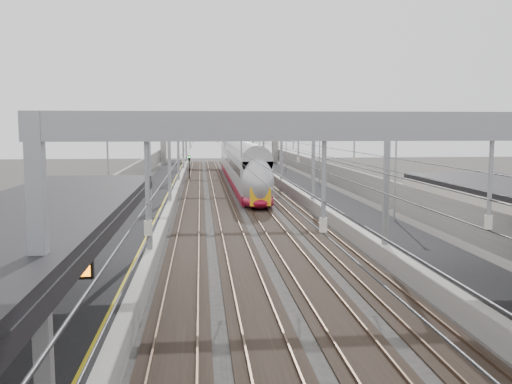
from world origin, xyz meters
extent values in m
cube|color=black|center=(-8.00, 45.00, 0.50)|extent=(4.00, 120.00, 1.00)
cube|color=black|center=(8.00, 45.00, 0.50)|extent=(4.00, 120.00, 1.00)
cube|color=black|center=(-4.50, 45.00, 0.04)|extent=(2.40, 140.00, 0.08)
cube|color=brown|center=(-5.22, 45.00, 0.13)|extent=(0.07, 140.00, 0.14)
cube|color=brown|center=(-3.78, 45.00, 0.13)|extent=(0.07, 140.00, 0.14)
cube|color=black|center=(-1.50, 45.00, 0.04)|extent=(2.40, 140.00, 0.08)
cube|color=brown|center=(-2.22, 45.00, 0.13)|extent=(0.07, 140.00, 0.14)
cube|color=brown|center=(-0.78, 45.00, 0.13)|extent=(0.07, 140.00, 0.14)
cube|color=black|center=(1.50, 45.00, 0.04)|extent=(2.40, 140.00, 0.08)
cube|color=brown|center=(0.78, 45.00, 0.13)|extent=(0.07, 140.00, 0.14)
cube|color=brown|center=(2.22, 45.00, 0.13)|extent=(0.07, 140.00, 0.14)
cube|color=black|center=(4.50, 45.00, 0.04)|extent=(2.40, 140.00, 0.08)
cube|color=brown|center=(3.78, 45.00, 0.13)|extent=(0.07, 140.00, 0.14)
cube|color=brown|center=(5.22, 45.00, 0.13)|extent=(0.07, 140.00, 0.14)
cube|color=gray|center=(-6.30, 2.00, 4.30)|extent=(0.28, 0.28, 6.60)
cube|color=gray|center=(0.00, 2.00, 7.35)|extent=(13.00, 0.25, 0.50)
cube|color=gray|center=(-6.30, 22.00, 4.30)|extent=(0.28, 0.28, 6.60)
cube|color=gray|center=(6.30, 22.00, 4.30)|extent=(0.28, 0.28, 6.60)
cube|color=gray|center=(0.00, 22.00, 7.35)|extent=(13.00, 0.25, 0.50)
cube|color=gray|center=(-6.30, 42.00, 4.30)|extent=(0.28, 0.28, 6.60)
cube|color=gray|center=(6.30, 42.00, 4.30)|extent=(0.28, 0.28, 6.60)
cube|color=gray|center=(0.00, 42.00, 7.35)|extent=(13.00, 0.25, 0.50)
cube|color=gray|center=(-6.30, 62.00, 4.30)|extent=(0.28, 0.28, 6.60)
cube|color=gray|center=(6.30, 62.00, 4.30)|extent=(0.28, 0.28, 6.60)
cube|color=gray|center=(0.00, 62.00, 7.35)|extent=(13.00, 0.25, 0.50)
cube|color=gray|center=(-6.30, 82.00, 4.30)|extent=(0.28, 0.28, 6.60)
cube|color=gray|center=(6.30, 82.00, 4.30)|extent=(0.28, 0.28, 6.60)
cube|color=gray|center=(0.00, 82.00, 7.35)|extent=(13.00, 0.25, 0.50)
cube|color=gray|center=(-6.30, 100.00, 4.30)|extent=(0.28, 0.28, 6.60)
cube|color=gray|center=(6.30, 100.00, 4.30)|extent=(0.28, 0.28, 6.60)
cube|color=gray|center=(0.00, 100.00, 7.35)|extent=(13.00, 0.25, 0.50)
cylinder|color=#262628|center=(-4.50, 50.00, 5.50)|extent=(0.03, 140.00, 0.03)
cylinder|color=#262628|center=(-1.50, 50.00, 5.50)|extent=(0.03, 140.00, 0.03)
cylinder|color=#262628|center=(1.50, 50.00, 5.50)|extent=(0.03, 140.00, 0.03)
cylinder|color=#262628|center=(4.50, 50.00, 5.50)|extent=(0.03, 140.00, 0.03)
cylinder|color=black|center=(-9.70, 14.00, 3.00)|extent=(0.20, 0.20, 4.00)
cube|color=black|center=(-6.60, 4.00, 4.55)|extent=(1.60, 0.15, 0.55)
cube|color=orange|center=(-6.60, 3.92, 4.55)|extent=(1.50, 0.02, 0.42)
cube|color=gray|center=(0.00, 100.00, 6.20)|extent=(22.00, 2.20, 1.40)
cube|color=gray|center=(-10.50, 100.00, 3.10)|extent=(1.00, 2.20, 6.20)
cube|color=gray|center=(10.50, 100.00, 3.10)|extent=(1.00, 2.20, 6.20)
cube|color=gray|center=(-11.20, 45.00, 1.60)|extent=(0.30, 120.00, 3.20)
cube|color=gray|center=(11.20, 45.00, 1.60)|extent=(0.30, 120.00, 3.20)
cube|color=maroon|center=(1.50, 55.84, 0.63)|extent=(2.90, 24.68, 0.86)
cube|color=#A2A2A8|center=(1.50, 55.84, 2.67)|extent=(2.90, 24.68, 3.22)
cube|color=black|center=(1.50, 47.20, 0.29)|extent=(2.15, 2.58, 0.54)
cube|color=maroon|center=(1.50, 80.96, 0.63)|extent=(2.90, 24.68, 0.86)
cube|color=#A2A2A8|center=(1.50, 80.96, 2.67)|extent=(2.90, 24.68, 3.22)
cube|color=black|center=(1.50, 72.32, 0.29)|extent=(2.15, 2.58, 0.54)
ellipsoid|color=#A2A2A8|center=(1.50, 43.29, 2.35)|extent=(2.90, 5.58, 4.51)
cube|color=#FFAF0D|center=(1.50, 40.98, 1.38)|extent=(1.82, 0.12, 1.61)
cube|color=black|center=(1.50, 41.46, 2.99)|extent=(1.72, 0.61, 1.00)
cylinder|color=black|center=(-5.20, 72.18, 1.50)|extent=(0.12, 0.12, 3.00)
cube|color=black|center=(-5.20, 72.18, 3.10)|extent=(0.32, 0.22, 0.75)
sphere|color=#0CE526|center=(-5.20, 72.05, 3.25)|extent=(0.16, 0.16, 0.16)
cylinder|color=black|center=(3.20, 70.05, 1.50)|extent=(0.12, 0.12, 3.00)
cube|color=black|center=(3.20, 70.05, 3.10)|extent=(0.32, 0.22, 0.75)
sphere|color=red|center=(3.20, 69.92, 3.25)|extent=(0.16, 0.16, 0.16)
cylinder|color=black|center=(5.40, 67.93, 1.50)|extent=(0.12, 0.12, 3.00)
cube|color=black|center=(5.40, 67.93, 3.10)|extent=(0.32, 0.22, 0.75)
sphere|color=red|center=(5.40, 67.80, 3.25)|extent=(0.16, 0.16, 0.16)
camera|label=1|loc=(-3.60, -7.60, 7.33)|focal=40.00mm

